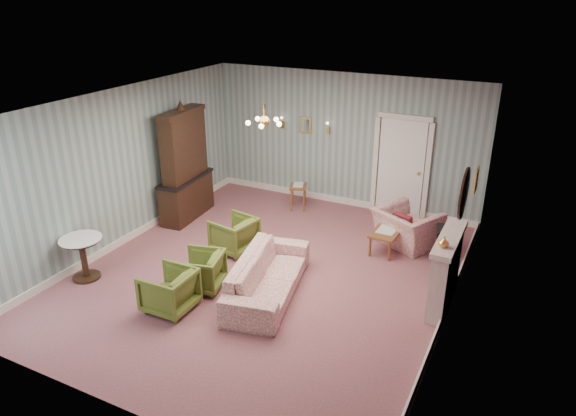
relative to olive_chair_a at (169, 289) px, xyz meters
The scene contains 27 objects.
floor 1.82m from the olive_chair_a, 63.42° to the left, with size 7.00×7.00×0.00m, color #8F5359.
ceiling 3.11m from the olive_chair_a, 63.42° to the left, with size 7.00×7.00×0.00m, color white.
wall_back 5.28m from the olive_chair_a, 81.08° to the left, with size 6.00×6.00×0.00m, color gray.
wall_front 2.33m from the olive_chair_a, 67.17° to the right, with size 6.00×6.00×0.00m, color gray.
wall_left 2.93m from the olive_chair_a, 143.98° to the left, with size 7.00×7.00×0.00m, color gray.
wall_right 4.26m from the olive_chair_a, 22.82° to the left, with size 7.00×7.00×0.00m, color gray.
wall_right_floral 4.25m from the olive_chair_a, 22.91° to the left, with size 7.00×7.00×0.00m, color #B65B7E.
door 5.53m from the olive_chair_a, 67.46° to the left, with size 1.12×0.12×2.16m, color white, non-canonical shape.
olive_chair_a is the anchor object (origin of this frame).
olive_chair_b 0.72m from the olive_chair_a, 84.80° to the left, with size 0.67×0.62×0.68m, color #596824.
olive_chair_c 2.08m from the olive_chair_a, 94.02° to the left, with size 0.70×0.65×0.72m, color #596824.
sofa_chintz 1.53m from the olive_chair_a, 43.51° to the left, with size 2.22×0.65×0.87m, color #A1414F.
wingback_chair 4.57m from the olive_chair_a, 54.82° to the left, with size 1.07×0.70×0.94m, color #A1414F.
dresser 3.59m from the olive_chair_a, 121.99° to the left, with size 0.50×1.46×2.43m, color black, non-canonical shape.
fireplace 4.18m from the olive_chair_a, 28.65° to the left, with size 0.30×1.40×1.16m, color beige, non-canonical shape.
mantel_vase 4.07m from the olive_chair_a, 23.72° to the left, with size 0.15×0.15×0.15m, color gold.
oval_mirror 4.51m from the olive_chair_a, 28.00° to the left, with size 0.04×0.76×0.84m, color white, non-canonical shape.
framed_print 5.19m from the olive_chair_a, 41.62° to the left, with size 0.04×0.34×0.42m, color gold, non-canonical shape.
coffee_table 4.08m from the olive_chair_a, 54.43° to the left, with size 0.46×0.83×0.42m, color brown, non-canonical shape.
side_table_black 4.85m from the olive_chair_a, 44.69° to the left, with size 0.42×0.42×0.63m, color black, non-canonical shape.
pedestal_table 1.85m from the olive_chair_a, behind, with size 0.68×0.68×0.75m, color black, non-canonical shape.
nesting_table 4.39m from the olive_chair_a, 89.17° to the left, with size 0.35×0.45×0.59m, color brown, non-canonical shape.
gilt_mirror_back 5.24m from the olive_chair_a, 91.13° to the left, with size 0.28×0.06×0.36m, color gold, non-canonical shape.
sconce_left 5.26m from the olive_chair_a, 97.35° to the left, with size 0.16×0.12×0.30m, color gold, non-canonical shape.
sconce_right 5.23m from the olive_chair_a, 84.90° to the left, with size 0.16×0.12×0.30m, color gold, non-canonical shape.
chandelier 2.89m from the olive_chair_a, 63.42° to the left, with size 0.56×0.56×0.36m, color gold, non-canonical shape.
burgundy_cushion 4.42m from the olive_chair_a, 54.23° to the left, with size 0.38×0.10×0.38m, color maroon.
Camera 1 is at (3.82, -6.87, 4.57)m, focal length 32.86 mm.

